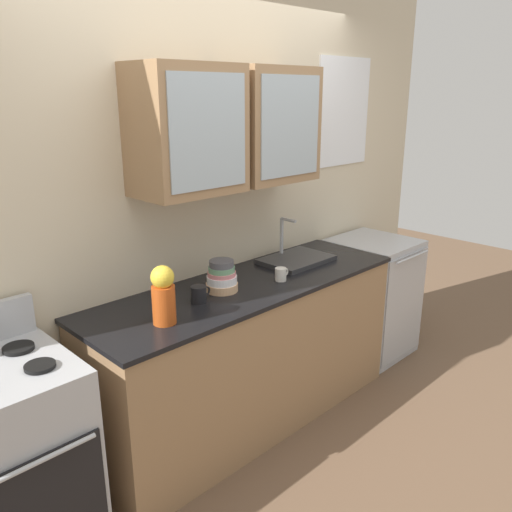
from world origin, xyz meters
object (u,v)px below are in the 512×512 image
(cup_near_bowls, at_px, (199,294))
(dishwasher, at_px, (371,296))
(stove_range, at_px, (13,462))
(cup_near_sink, at_px, (281,274))
(vase, at_px, (163,295))
(sink_faucet, at_px, (296,258))
(bowl_stack, at_px, (222,277))

(cup_near_bowls, relative_size, dishwasher, 0.13)
(stove_range, distance_m, cup_near_sink, 1.66)
(vase, bearing_deg, cup_near_sink, 0.76)
(sink_faucet, height_order, dishwasher, sink_faucet)
(bowl_stack, relative_size, dishwasher, 0.20)
(cup_near_sink, bearing_deg, vase, -179.24)
(sink_faucet, bearing_deg, stove_range, -177.65)
(cup_near_sink, bearing_deg, sink_faucet, 27.69)
(stove_range, xyz_separation_m, bowl_stack, (1.22, 0.02, 0.53))
(dishwasher, bearing_deg, sink_faucet, 174.18)
(dishwasher, bearing_deg, bowl_stack, 178.95)
(sink_faucet, xyz_separation_m, vase, (-1.18, -0.19, 0.13))
(vase, relative_size, cup_near_sink, 2.93)
(bowl_stack, distance_m, cup_near_sink, 0.38)
(sink_faucet, xyz_separation_m, bowl_stack, (-0.69, -0.06, 0.06))
(vase, height_order, dishwasher, vase)
(cup_near_bowls, bearing_deg, sink_faucet, 6.21)
(cup_near_sink, relative_size, dishwasher, 0.11)
(stove_range, bearing_deg, bowl_stack, 1.09)
(stove_range, height_order, sink_faucet, sink_faucet)
(bowl_stack, height_order, cup_near_sink, bowl_stack)
(cup_near_sink, height_order, dishwasher, cup_near_sink)
(cup_near_bowls, height_order, dishwasher, cup_near_bowls)
(cup_near_bowls, distance_m, dishwasher, 1.78)
(sink_faucet, relative_size, dishwasher, 0.50)
(cup_near_sink, bearing_deg, cup_near_bowls, 171.96)
(sink_faucet, bearing_deg, bowl_stack, -175.43)
(sink_faucet, distance_m, dishwasher, 0.95)
(stove_range, bearing_deg, cup_near_sink, -3.50)
(sink_faucet, bearing_deg, vase, -170.98)
(stove_range, relative_size, dishwasher, 1.20)
(vase, xyz_separation_m, cup_near_sink, (0.84, 0.01, -0.11))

